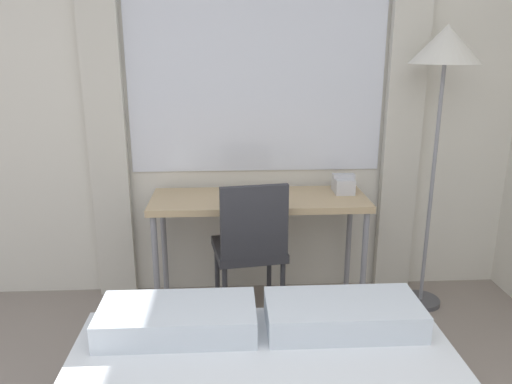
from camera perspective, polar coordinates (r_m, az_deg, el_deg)
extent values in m
cube|color=silver|center=(3.26, -1.57, 11.19)|extent=(4.62, 0.05, 2.70)
cube|color=white|center=(3.22, 0.07, 15.58)|extent=(1.63, 0.01, 1.50)
cube|color=beige|center=(3.28, -16.98, 9.66)|extent=(0.24, 0.06, 2.60)
cube|color=beige|center=(3.39, 16.67, 9.86)|extent=(0.24, 0.06, 2.60)
cube|color=tan|center=(3.07, 0.37, -0.94)|extent=(1.33, 0.47, 0.04)
cylinder|color=gray|center=(3.05, -11.33, -8.97)|extent=(0.04, 0.04, 0.71)
cylinder|color=gray|center=(3.12, 12.19, -8.40)|extent=(0.04, 0.04, 0.71)
cylinder|color=gray|center=(3.41, -10.43, -6.15)|extent=(0.04, 0.04, 0.71)
cylinder|color=gray|center=(3.47, 10.52, -5.71)|extent=(0.04, 0.04, 0.71)
cube|color=#333338|center=(3.01, -0.88, -6.54)|extent=(0.46, 0.46, 0.05)
cube|color=#333338|center=(2.76, -0.18, -3.47)|extent=(0.38, 0.09, 0.42)
cylinder|color=#333338|center=(2.94, -3.54, -12.54)|extent=(0.03, 0.03, 0.45)
cylinder|color=#333338|center=(3.00, 3.04, -11.90)|extent=(0.03, 0.03, 0.45)
cylinder|color=#333338|center=(3.24, -4.44, -9.68)|extent=(0.03, 0.03, 0.45)
cylinder|color=#333338|center=(3.29, 1.51, -9.17)|extent=(0.03, 0.03, 0.45)
cube|color=silver|center=(2.21, -8.94, -14.14)|extent=(0.66, 0.32, 0.12)
cube|color=silver|center=(2.25, 9.89, -13.60)|extent=(0.66, 0.32, 0.12)
cylinder|color=#4C4C51|center=(3.57, 18.25, -11.71)|extent=(0.25, 0.25, 0.03)
cylinder|color=gray|center=(3.29, 19.43, 0.30)|extent=(0.02, 0.02, 1.51)
cone|color=silver|center=(3.17, 20.95, 15.53)|extent=(0.41, 0.41, 0.22)
cube|color=silver|center=(3.20, 9.94, 0.80)|extent=(0.12, 0.17, 0.09)
cube|color=silver|center=(3.19, 9.99, 1.82)|extent=(0.14, 0.06, 0.02)
cube|color=#4C4238|center=(3.03, -0.50, -0.54)|extent=(0.23, 0.16, 0.02)
cube|color=white|center=(3.03, -0.50, -0.45)|extent=(0.21, 0.15, 0.01)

